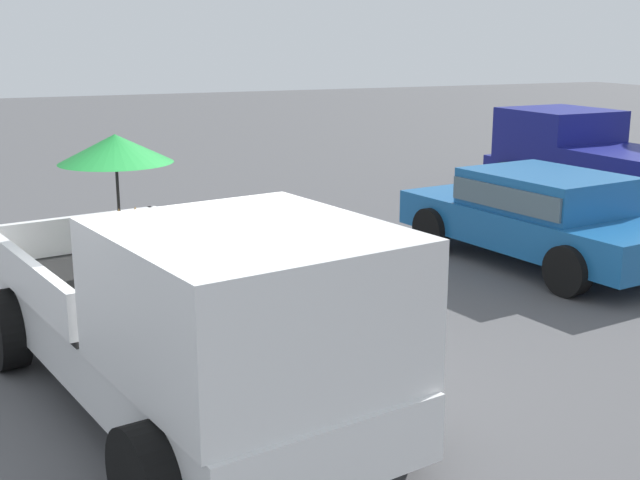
# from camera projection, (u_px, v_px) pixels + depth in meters

# --- Properties ---
(ground_plane) EXTENTS (80.00, 80.00, 0.00)m
(ground_plane) POSITION_uv_depth(u_px,v_px,m) (175.00, 406.00, 7.39)
(ground_plane) COLOR #4C4C4F
(pickup_truck_main) EXTENTS (5.31, 3.01, 2.28)m
(pickup_truck_main) POSITION_uv_depth(u_px,v_px,m) (193.00, 317.00, 6.81)
(pickup_truck_main) COLOR black
(pickup_truck_main) RESTS_ON ground
(pickup_truck_red) EXTENTS (4.89, 2.37, 1.80)m
(pickup_truck_red) POSITION_uv_depth(u_px,v_px,m) (594.00, 162.00, 15.64)
(pickup_truck_red) COLOR black
(pickup_truck_red) RESTS_ON ground
(parked_sedan_far) EXTENTS (4.51, 2.44, 1.33)m
(parked_sedan_far) POSITION_uv_depth(u_px,v_px,m) (542.00, 213.00, 11.85)
(parked_sedan_far) COLOR black
(parked_sedan_far) RESTS_ON ground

